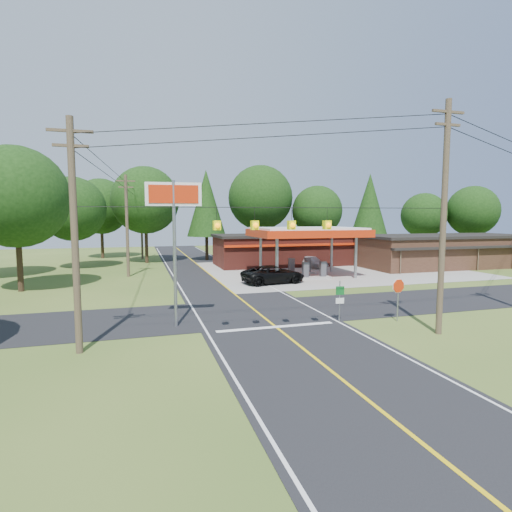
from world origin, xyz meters
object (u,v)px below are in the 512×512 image
object	(u,v)px
gas_canopy	(307,234)
suv_car	(273,275)
sedan_car	(311,262)
big_stop_sign	(174,217)
octagonal_stop_sign	(398,289)

from	to	relation	value
gas_canopy	suv_car	size ratio (longest dim) A/B	1.86
sedan_car	big_stop_sign	xyz separation A→B (m)	(-17.42, -21.15, 5.16)
suv_car	octagonal_stop_sign	xyz separation A→B (m)	(2.50, -14.34, 1.04)
gas_canopy	sedan_car	world-z (taller)	gas_canopy
suv_car	octagonal_stop_sign	size ratio (longest dim) A/B	2.32
gas_canopy	suv_car	distance (m)	6.43
sedan_car	octagonal_stop_sign	world-z (taller)	octagonal_stop_sign
big_stop_sign	octagonal_stop_sign	bearing A→B (deg)	-10.91
octagonal_stop_sign	sedan_car	bearing A→B (deg)	77.27
gas_canopy	suv_car	world-z (taller)	gas_canopy
suv_car	sedan_car	size ratio (longest dim) A/B	1.36
suv_car	octagonal_stop_sign	bearing A→B (deg)	-178.43
suv_car	octagonal_stop_sign	world-z (taller)	octagonal_stop_sign
octagonal_stop_sign	big_stop_sign	bearing A→B (deg)	169.09
gas_canopy	big_stop_sign	bearing A→B (deg)	-133.23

